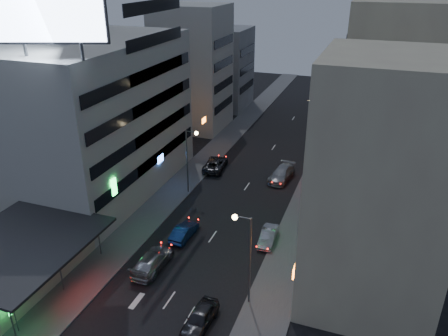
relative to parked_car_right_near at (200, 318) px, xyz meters
The scene contains 23 objects.
ground 4.25m from the parked_car_right_near, 147.04° to the right, with size 180.00×180.00×0.00m, color black.
sidewalk_left 30.03m from the parked_car_right_near, 112.54° to the left, with size 4.00×120.00×0.12m, color #4C4C4F.
sidewalk_right 28.10m from the parked_car_right_near, 80.80° to the left, with size 4.00×120.00×0.12m, color #4C4C4F.
food_court 17.45m from the parked_car_right_near, behind, with size 11.00×13.00×3.88m.
white_building 28.33m from the parked_car_right_near, 139.16° to the left, with size 14.00×24.00×18.00m, color #A7A7A3.
grey_tower 39.55m from the parked_car_right_near, 144.92° to the left, with size 10.00×14.00×34.00m, color gray.
shophouse_near 16.89m from the parked_car_right_near, 35.59° to the left, with size 10.00×11.00×20.00m, color #BDB694.
shophouse_mid 24.20m from the parked_car_right_near, 58.70° to the left, with size 11.00×12.00×16.00m, color gray.
shophouse_far 36.17m from the parked_car_right_near, 70.65° to the left, with size 10.00×14.00×22.00m, color #BDB694.
far_left_a 47.67m from the parked_car_right_near, 113.98° to the left, with size 11.00×10.00×20.00m, color #A7A7A3.
far_left_b 59.43m from the parked_car_right_near, 109.29° to the left, with size 12.00×10.00×15.00m, color gray.
far_right_a 49.90m from the parked_car_right_near, 75.90° to the left, with size 11.00×12.00×18.00m, color gray.
far_right_b 63.97m from the parked_car_right_near, 78.56° to the left, with size 12.00×12.00×24.00m, color #BDB694.
billboard 27.73m from the parked_car_right_near, 154.98° to the left, with size 9.52×3.75×6.20m.
street_lamp_right_near 6.40m from the parked_car_right_near, 57.26° to the left, with size 1.60×0.44×8.02m.
street_lamp_left 22.34m from the parked_car_right_near, 115.51° to the left, with size 1.60×0.44×8.02m.
street_lamp_right_far 38.08m from the parked_car_right_near, 86.37° to the left, with size 1.60×0.44×8.02m.
parked_car_right_near is the anchor object (origin of this frame).
parked_car_right_mid 12.92m from the parked_car_right_near, 80.68° to the left, with size 1.43×4.11×1.35m, color #ABADB4.
parked_car_left 28.76m from the parked_car_right_near, 108.46° to the left, with size 2.59×5.61×1.56m, color #2B2C31.
parked_car_right_far 27.14m from the parked_car_right_near, 89.75° to the left, with size 2.28×5.61×1.63m, color gray.
road_car_blue 12.26m from the parked_car_right_near, 120.32° to the left, with size 1.49×4.28×1.41m, color navy.
road_car_silver 8.53m from the parked_car_right_near, 143.25° to the left, with size 2.23×5.49×1.59m, color #9C9EA4.
Camera 1 is at (13.89, -21.11, 25.21)m, focal length 35.00 mm.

